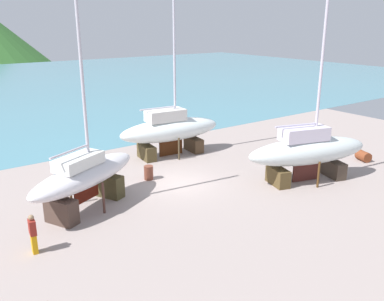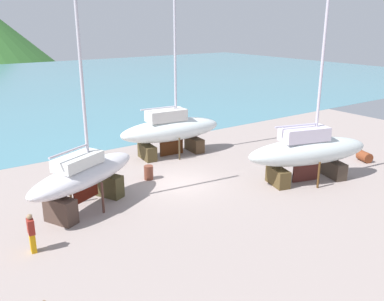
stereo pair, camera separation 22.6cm
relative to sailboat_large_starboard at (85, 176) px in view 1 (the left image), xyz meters
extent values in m
plane|color=gray|center=(5.47, -3.85, -1.72)|extent=(48.58, 48.58, 0.00)
cube|color=teal|center=(5.47, 43.44, -1.72)|extent=(137.05, 70.29, 0.01)
cube|color=#433B22|center=(1.53, 0.75, -1.14)|extent=(1.30, 1.67, 1.17)
cube|color=#46342B|center=(-1.49, -0.73, -1.14)|extent=(1.30, 1.67, 1.17)
cylinder|color=#49341D|center=(-0.44, 0.95, -0.94)|extent=(0.12, 0.12, 1.55)
cylinder|color=#503028|center=(0.48, -0.93, -0.94)|extent=(0.12, 0.12, 1.55)
ellipsoid|color=silver|center=(0.02, 0.01, 0.05)|extent=(6.87, 4.67, 1.10)
cube|color=#56150B|center=(0.02, 0.01, -0.89)|extent=(1.48, 0.78, 0.77)
cube|color=silver|center=(-0.28, -0.14, 0.82)|extent=(2.67, 2.09, 0.55)
cylinder|color=silver|center=(0.32, 0.16, 4.73)|extent=(0.15, 0.15, 8.37)
cylinder|color=silver|center=(-0.73, -0.36, 1.45)|extent=(2.16, 1.13, 0.11)
cube|color=#42352B|center=(13.46, -4.32, -1.24)|extent=(1.12, 1.74, 0.96)
cube|color=brown|center=(9.88, -3.29, -1.24)|extent=(1.12, 1.74, 0.96)
cylinder|color=#522E2D|center=(11.98, -2.75, -0.98)|extent=(0.12, 0.12, 1.49)
cylinder|color=#533619|center=(11.37, -4.87, -0.98)|extent=(0.12, 0.12, 1.49)
ellipsoid|color=silver|center=(11.67, -3.81, 0.06)|extent=(7.72, 4.00, 1.49)
cube|color=#4C201B|center=(11.67, -3.81, -1.20)|extent=(1.74, 0.57, 1.04)
cube|color=silver|center=(11.31, -3.70, 1.10)|extent=(2.91, 1.90, 0.74)
cylinder|color=silver|center=(12.03, -3.91, 5.09)|extent=(0.16, 0.16, 8.71)
cylinder|color=silver|center=(10.78, -3.55, 1.63)|extent=(2.54, 0.83, 0.11)
cube|color=#473322|center=(9.76, 4.55, -1.24)|extent=(0.86, 1.75, 0.96)
cube|color=#4C3F24|center=(6.17, 4.91, -1.24)|extent=(0.86, 1.75, 0.96)
cylinder|color=brown|center=(8.08, 5.89, -0.98)|extent=(0.12, 0.12, 1.48)
cylinder|color=#493B27|center=(7.85, 3.58, -0.98)|extent=(0.12, 0.12, 1.48)
ellipsoid|color=white|center=(7.96, 4.73, 0.06)|extent=(7.39, 2.82, 1.49)
cube|color=#48210D|center=(7.96, 4.73, -1.21)|extent=(1.73, 0.25, 1.04)
cube|color=white|center=(7.60, 4.77, 1.10)|extent=(2.71, 1.52, 0.74)
cylinder|color=silver|center=(8.32, 4.70, 5.94)|extent=(0.16, 0.16, 10.43)
cylinder|color=silver|center=(7.07, 4.82, 1.63)|extent=(2.53, 0.36, 0.11)
cube|color=orange|center=(-3.23, -2.61, -1.31)|extent=(0.23, 0.36, 0.82)
cube|color=maroon|center=(-3.23, -2.61, -0.60)|extent=(0.28, 0.46, 0.61)
sphere|color=#937454|center=(-3.23, -2.61, -0.18)|extent=(0.22, 0.22, 0.22)
cylinder|color=brown|center=(4.42, 1.64, -1.31)|extent=(0.69, 0.69, 0.82)
cylinder|color=brown|center=(17.51, -3.72, -1.39)|extent=(0.92, 1.08, 0.65)
camera|label=1|loc=(-6.57, -17.84, 7.03)|focal=38.41mm
camera|label=2|loc=(-6.39, -17.97, 7.03)|focal=38.41mm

